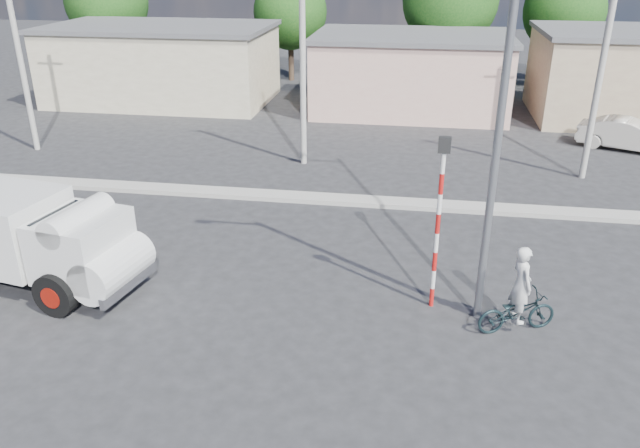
# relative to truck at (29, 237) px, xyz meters

# --- Properties ---
(ground_plane) EXTENTS (120.00, 120.00, 0.00)m
(ground_plane) POSITION_rel_truck_xyz_m (7.13, -0.94, -1.38)
(ground_plane) COLOR #272629
(ground_plane) RESTS_ON ground
(median) EXTENTS (40.00, 0.80, 0.16)m
(median) POSITION_rel_truck_xyz_m (7.13, 7.06, -1.30)
(median) COLOR #99968E
(median) RESTS_ON ground
(truck) EXTENTS (6.34, 3.26, 2.49)m
(truck) POSITION_rel_truck_xyz_m (0.00, 0.00, 0.00)
(truck) COLOR black
(truck) RESTS_ON ground
(bicycle) EXTENTS (2.01, 1.29, 1.00)m
(bicycle) POSITION_rel_truck_xyz_m (12.26, -0.24, -0.88)
(bicycle) COLOR #17262A
(bicycle) RESTS_ON ground
(cyclist) EXTENTS (0.66, 0.80, 1.87)m
(cyclist) POSITION_rel_truck_xyz_m (12.26, -0.24, -0.45)
(cyclist) COLOR silver
(cyclist) RESTS_ON ground
(car_cream) EXTENTS (4.34, 2.89, 1.35)m
(car_cream) POSITION_rel_truck_xyz_m (18.81, 15.19, -0.71)
(car_cream) COLOR beige
(car_cream) RESTS_ON ground
(traffic_pole) EXTENTS (0.28, 0.18, 4.36)m
(traffic_pole) POSITION_rel_truck_xyz_m (10.33, 0.56, 1.21)
(traffic_pole) COLOR red
(traffic_pole) RESTS_ON ground
(streetlight) EXTENTS (2.34, 0.22, 9.00)m
(streetlight) POSITION_rel_truck_xyz_m (11.27, 0.26, 3.58)
(streetlight) COLOR slate
(streetlight) RESTS_ON ground
(building_row) EXTENTS (37.80, 7.30, 4.44)m
(building_row) POSITION_rel_truck_xyz_m (8.23, 21.06, 0.75)
(building_row) COLOR #BEB08F
(building_row) RESTS_ON ground
(tree_row) EXTENTS (34.13, 7.32, 8.10)m
(tree_row) POSITION_rel_truck_xyz_m (4.87, 27.68, 3.44)
(tree_row) COLOR #38281E
(tree_row) RESTS_ON ground
(utility_poles) EXTENTS (35.40, 0.24, 8.00)m
(utility_poles) POSITION_rel_truck_xyz_m (10.38, 11.06, 2.69)
(utility_poles) COLOR #99968E
(utility_poles) RESTS_ON ground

